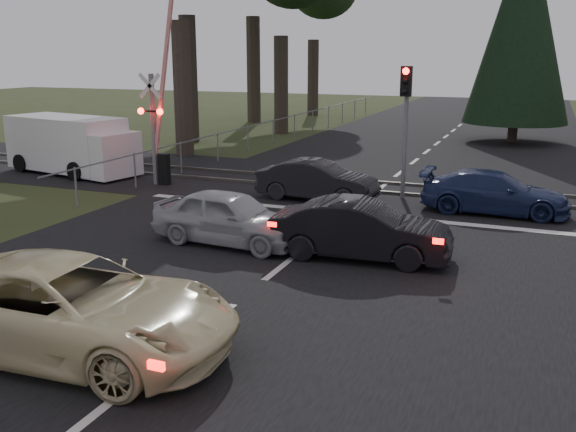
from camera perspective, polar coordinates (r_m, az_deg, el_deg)
The scene contains 16 objects.
ground at distance 11.24m, azimuth -6.70°, elevation -9.30°, with size 120.00×120.00×0.00m, color #2E3819.
road at distance 20.17m, azimuth 6.87°, elevation 1.38°, with size 14.00×100.00×0.01m, color black.
rail_corridor at distance 22.06m, azimuth 8.22°, elevation 2.46°, with size 120.00×8.00×0.01m, color black.
stop_line at distance 18.48m, azimuth 5.41°, elevation 0.24°, with size 13.00×0.35×0.00m, color silver.
rail_near at distance 21.29m, azimuth 7.71°, elevation 2.16°, with size 120.00×0.12×0.10m, color #59544C.
rail_far at distance 22.82m, azimuth 8.70°, elevation 2.94°, with size 120.00×0.12×0.10m, color #59544C.
crossing_signal at distance 22.58m, azimuth -11.41°, elevation 7.87°, with size 1.62×0.38×6.96m.
traffic_signal_center at distance 20.17m, azimuth 10.39°, elevation 9.31°, with size 0.32×0.48×4.10m.
conifer_tree at distance 35.08m, azimuth 20.09°, elevation 15.95°, with size 5.20×5.20×11.00m.
fence_left at distance 34.31m, azimuth -0.34°, elevation 6.80°, with size 0.10×36.00×1.20m, color slate, non-canonical shape.
cream_coupe at distance 10.38m, azimuth -18.88°, elevation -7.69°, with size 2.42×5.25×1.46m, color beige.
dark_hatchback at distance 14.33m, azimuth 6.51°, elevation -1.28°, with size 1.39×3.98×1.31m, color black.
silver_car at distance 15.41m, azimuth -5.21°, elevation -0.14°, with size 1.54×3.84×1.31m, color #9B9EA2.
blue_sedan at distance 19.27m, azimuth 17.88°, elevation 1.98°, with size 1.68×4.13×1.20m, color #19254D.
dark_car_far at distance 20.01m, azimuth 2.64°, elevation 3.16°, with size 1.31×3.76×1.24m, color black.
white_van at distance 25.71m, azimuth -18.48°, elevation 5.98°, with size 5.74×2.98×2.14m.
Camera 1 is at (4.99, -9.02, 4.48)m, focal length 40.00 mm.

